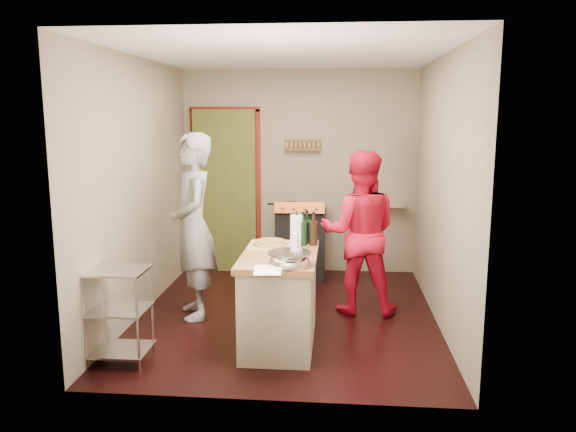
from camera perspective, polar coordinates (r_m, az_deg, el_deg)
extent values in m
plane|color=black|center=(5.84, -0.12, -10.06)|extent=(3.50, 3.50, 0.00)
cube|color=gray|center=(7.26, 1.12, 4.47)|extent=(3.00, 0.04, 2.60)
cube|color=#565B23|center=(7.47, -6.16, 2.64)|extent=(0.80, 0.40, 2.10)
cube|color=maroon|center=(7.49, -9.42, 2.59)|extent=(0.06, 0.06, 2.10)
cube|color=maroon|center=(7.33, -3.04, 2.54)|extent=(0.06, 0.06, 2.10)
cube|color=maroon|center=(7.34, -6.42, 10.73)|extent=(0.90, 0.06, 0.06)
cube|color=brown|center=(7.19, 1.50, 6.81)|extent=(0.46, 0.09, 0.03)
cube|color=brown|center=(7.22, 1.53, 7.30)|extent=(0.46, 0.02, 0.12)
cube|color=olive|center=(7.19, 1.51, 7.25)|extent=(0.42, 0.04, 0.07)
cube|color=gray|center=(7.21, 8.61, 1.12)|extent=(0.80, 0.18, 0.04)
cube|color=black|center=(7.19, 7.04, 2.09)|extent=(0.10, 0.14, 0.22)
cube|color=gray|center=(5.86, -14.91, 2.76)|extent=(0.04, 3.50, 2.60)
cube|color=gray|center=(5.60, 15.36, 2.41)|extent=(0.04, 3.50, 2.60)
cube|color=white|center=(5.52, -0.13, 16.30)|extent=(3.00, 3.50, 0.02)
cube|color=black|center=(7.09, 1.32, -3.04)|extent=(0.60, 0.55, 0.80)
cube|color=black|center=(7.01, 1.34, 0.38)|extent=(0.60, 0.55, 0.06)
cube|color=maroon|center=(6.72, 1.19, 0.74)|extent=(0.60, 0.15, 0.17)
cylinder|color=black|center=(7.13, 0.20, 1.17)|extent=(0.26, 0.26, 0.05)
cylinder|color=silver|center=(4.82, -20.04, -10.11)|extent=(0.02, 0.02, 0.80)
cylinder|color=silver|center=(4.66, -15.05, -10.55)|extent=(0.02, 0.02, 0.80)
cylinder|color=silver|center=(5.13, -18.34, -8.78)|extent=(0.02, 0.02, 0.80)
cylinder|color=silver|center=(4.98, -13.62, -9.13)|extent=(0.02, 0.02, 0.80)
cube|color=silver|center=(5.00, -16.60, -12.87)|extent=(0.48, 0.40, 0.02)
cube|color=silver|center=(4.88, -16.81, -9.07)|extent=(0.48, 0.40, 0.02)
cube|color=silver|center=(4.78, -17.01, -5.33)|extent=(0.48, 0.40, 0.02)
cube|color=beige|center=(5.04, -0.86, -8.72)|extent=(0.60, 1.05, 0.78)
cube|color=#A16D3D|center=(4.92, -0.87, -4.13)|extent=(0.65, 1.10, 0.05)
cube|color=tan|center=(5.15, -1.77, -3.03)|extent=(0.40, 0.40, 0.02)
cylinder|color=#C4863D|center=(5.14, -1.78, -2.76)|extent=(0.32, 0.32, 0.02)
ellipsoid|color=silver|center=(4.51, 0.14, -4.37)|extent=(0.35, 0.35, 0.11)
cylinder|color=white|center=(5.21, 0.89, -1.44)|extent=(0.12, 0.12, 0.28)
cylinder|color=silver|center=(4.94, 0.73, -2.72)|extent=(0.06, 0.06, 0.17)
cube|color=white|center=(4.39, -2.10, -5.50)|extent=(0.24, 0.32, 0.00)
cylinder|color=black|center=(5.28, 1.92, -1.11)|extent=(0.08, 0.08, 0.31)
cylinder|color=black|center=(5.20, 2.61, -1.31)|extent=(0.08, 0.08, 0.31)
cylinder|color=black|center=(5.19, 1.54, -1.31)|extent=(0.08, 0.08, 0.31)
imported|color=#AEAEB3|center=(5.68, -9.59, -1.06)|extent=(0.66, 0.79, 1.86)
imported|color=red|center=(5.78, 7.28, -1.69)|extent=(0.83, 0.66, 1.68)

